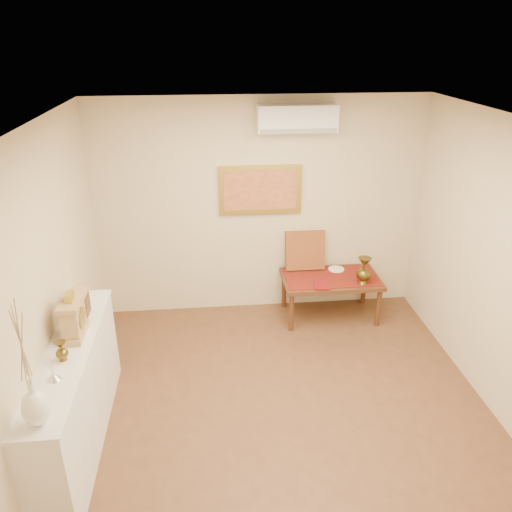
{
  "coord_description": "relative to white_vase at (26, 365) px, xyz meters",
  "views": [
    {
      "loc": [
        -0.64,
        -3.53,
        3.35
      ],
      "look_at": [
        -0.16,
        1.15,
        1.22
      ],
      "focal_mm": 35.0,
      "sensor_mm": 36.0,
      "label": 1
    }
  ],
  "objects": [
    {
      "name": "brass_urn_tall",
      "position": [
        3.0,
        2.53,
        -0.69
      ],
      "size": [
        0.18,
        0.18,
        0.41
      ],
      "primitive_type": null,
      "color": "brown",
      "rests_on": "table_cloth"
    },
    {
      "name": "cushion",
      "position": [
        2.37,
        3.02,
        -0.65
      ],
      "size": [
        0.5,
        0.2,
        0.51
      ],
      "primitive_type": "cube",
      "rotation": [
        -0.21,
        0.0,
        0.0
      ],
      "color": "maroon",
      "rests_on": "table_cloth"
    },
    {
      "name": "white_vase",
      "position": [
        0.0,
        0.0,
        0.0
      ],
      "size": [
        0.18,
        0.18,
        0.95
      ],
      "primitive_type": null,
      "color": "white",
      "rests_on": "display_ledge"
    },
    {
      "name": "ceiling",
      "position": [
        1.81,
        0.85,
        1.24
      ],
      "size": [
        4.5,
        4.5,
        0.0
      ],
      "primitive_type": "plane",
      "rotation": [
        3.14,
        0.0,
        0.0
      ],
      "color": "white",
      "rests_on": "ground"
    },
    {
      "name": "plate",
      "position": [
        2.77,
        2.93,
        -0.89
      ],
      "size": [
        0.2,
        0.2,
        0.01
      ],
      "primitive_type": "cylinder",
      "color": "white",
      "rests_on": "table_cloth"
    },
    {
      "name": "ac_unit",
      "position": [
        2.21,
        2.97,
        0.99
      ],
      "size": [
        0.9,
        0.25,
        0.3
      ],
      "color": "white",
      "rests_on": "wall_back"
    },
    {
      "name": "low_table",
      "position": [
        2.66,
        2.73,
        -0.97
      ],
      "size": [
        1.2,
        0.7,
        0.55
      ],
      "color": "#542E19",
      "rests_on": "floor"
    },
    {
      "name": "wall_left",
      "position": [
        -0.19,
        0.85,
        -0.11
      ],
      "size": [
        0.02,
        4.5,
        2.7
      ],
      "primitive_type": "cube",
      "color": "beige",
      "rests_on": "ground"
    },
    {
      "name": "wooden_chest",
      "position": [
        -0.02,
        1.38,
        -0.35
      ],
      "size": [
        0.16,
        0.21,
        0.24
      ],
      "color": "tan",
      "rests_on": "display_ledge"
    },
    {
      "name": "display_ledge",
      "position": [
        -0.02,
        0.85,
        -0.96
      ],
      "size": [
        0.37,
        2.02,
        0.98
      ],
      "color": "white",
      "rests_on": "floor"
    },
    {
      "name": "brass_urn_small",
      "position": [
        -0.02,
        0.7,
        -0.37
      ],
      "size": [
        0.1,
        0.1,
        0.22
      ],
      "primitive_type": null,
      "color": "brown",
      "rests_on": "display_ledge"
    },
    {
      "name": "candlestick",
      "position": [
        -0.02,
        0.46,
        -0.37
      ],
      "size": [
        0.1,
        0.1,
        0.22
      ],
      "primitive_type": null,
      "color": "silver",
      "rests_on": "display_ledge"
    },
    {
      "name": "mantel_clock",
      "position": [
        0.01,
        1.05,
        -0.3
      ],
      "size": [
        0.17,
        0.36,
        0.41
      ],
      "color": "tan",
      "rests_on": "display_ledge"
    },
    {
      "name": "floor",
      "position": [
        1.81,
        0.85,
        -1.46
      ],
      "size": [
        4.5,
        4.5,
        0.0
      ],
      "primitive_type": "plane",
      "color": "brown",
      "rests_on": "ground"
    },
    {
      "name": "table_cloth",
      "position": [
        2.66,
        2.73,
        -0.9
      ],
      "size": [
        1.14,
        0.59,
        0.01
      ],
      "primitive_type": "cube",
      "color": "maroon",
      "rests_on": "low_table"
    },
    {
      "name": "painting",
      "position": [
        1.81,
        3.08,
        0.14
      ],
      "size": [
        1.0,
        0.06,
        0.6
      ],
      "color": "gold",
      "rests_on": "wall_back"
    },
    {
      "name": "menu",
      "position": [
        2.49,
        2.53,
        -0.89
      ],
      "size": [
        0.22,
        0.27,
        0.01
      ],
      "primitive_type": "cube",
      "rotation": [
        0.0,
        0.0,
        -0.15
      ],
      "color": "maroon",
      "rests_on": "table_cloth"
    },
    {
      "name": "wall_back",
      "position": [
        1.81,
        3.1,
        -0.11
      ],
      "size": [
        4.0,
        0.02,
        2.7
      ],
      "primitive_type": "cube",
      "color": "beige",
      "rests_on": "ground"
    }
  ]
}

